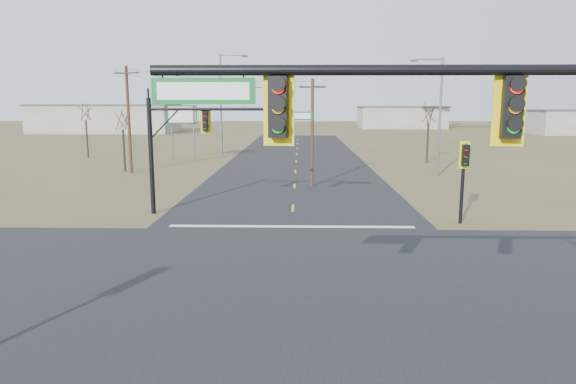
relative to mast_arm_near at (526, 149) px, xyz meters
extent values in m
plane|color=brown|center=(-4.33, 7.97, -5.20)|extent=(320.00, 320.00, 0.00)
cube|color=black|center=(-4.33, 7.97, -5.19)|extent=(160.00, 14.00, 0.02)
cube|color=black|center=(-4.33, 7.97, -5.18)|extent=(14.00, 160.00, 0.02)
cube|color=silver|center=(-4.33, 15.47, -5.17)|extent=(12.00, 0.40, 0.01)
cylinder|color=black|center=(-1.40, 0.00, 1.34)|extent=(10.19, 0.18, 0.18)
cube|color=#0E6224|center=(-5.60, 0.00, 0.99)|extent=(1.80, 0.05, 0.45)
cylinder|color=black|center=(-11.98, 18.46, -2.06)|extent=(0.25, 0.25, 6.28)
cylinder|color=black|center=(-8.17, 18.46, 0.48)|extent=(7.62, 0.16, 0.16)
cube|color=#0E6224|center=(-4.18, 18.46, 0.13)|extent=(1.80, 0.05, 0.45)
cylinder|color=black|center=(4.18, 16.47, -3.20)|extent=(0.17, 0.17, 4.00)
cylinder|color=#45301D|center=(-3.06, 27.84, -1.34)|extent=(0.22, 0.22, 7.71)
cube|color=#45301D|center=(-3.06, 27.84, 1.91)|extent=(1.89, 0.30, 0.12)
cylinder|color=#45301D|center=(-18.61, 34.97, -0.65)|extent=(0.26, 0.26, 9.10)
cube|color=#45301D|center=(-18.61, 34.97, 3.30)|extent=(2.20, 0.57, 0.12)
cylinder|color=slate|center=(-17.41, 44.86, -2.30)|extent=(0.15, 0.15, 5.79)
cylinder|color=slate|center=(-15.10, 44.86, -2.30)|extent=(0.15, 0.15, 5.79)
cube|color=#0E6224|center=(-16.26, 44.86, -0.37)|extent=(3.03, 0.76, 1.93)
cylinder|color=slate|center=(7.49, 33.58, -0.37)|extent=(0.19, 0.19, 9.65)
cylinder|color=slate|center=(6.33, 33.58, 4.25)|extent=(2.32, 0.12, 0.12)
cube|color=slate|center=(5.17, 33.58, 4.15)|extent=(0.55, 0.30, 0.17)
cylinder|color=slate|center=(-12.62, 47.78, 0.45)|extent=(0.23, 0.23, 11.29)
cylinder|color=slate|center=(-11.27, 47.78, 5.89)|extent=(2.71, 0.14, 0.14)
cube|color=slate|center=(-9.91, 47.78, 5.79)|extent=(0.68, 0.51, 0.20)
cylinder|color=black|center=(-19.53, 36.04, -3.34)|extent=(0.18, 0.18, 3.71)
cylinder|color=black|center=(-27.66, 47.69, -3.12)|extent=(0.19, 0.19, 4.16)
cylinder|color=black|center=(8.95, 43.21, -3.18)|extent=(0.21, 0.21, 4.02)
cube|color=#A8A595|center=(-44.33, 97.97, -2.45)|extent=(28.00, 14.00, 5.50)
cube|color=#A8A595|center=(20.67, 117.97, -2.70)|extent=(20.00, 12.00, 5.00)
camera|label=1|loc=(-3.93, -8.98, 0.78)|focal=32.00mm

